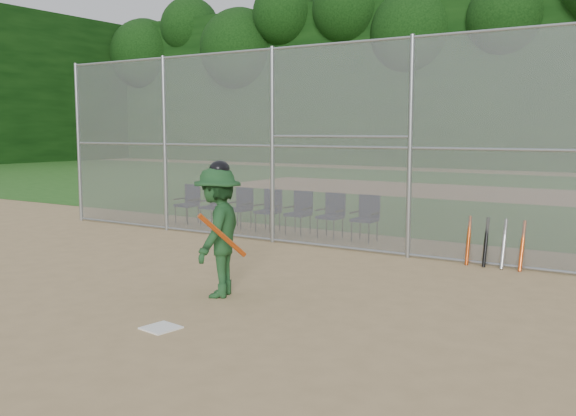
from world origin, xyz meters
The scene contains 15 objects.
ground centered at (0.00, 0.00, 0.00)m, with size 100.00×100.00×0.00m, color tan.
grass_strip centered at (0.00, 18.00, 0.01)m, with size 100.00×100.00×0.00m, color #265C1B.
dirt_patch_far centered at (0.00, 18.00, 0.01)m, with size 24.00×24.00×0.00m, color tan.
backstop_fence centered at (0.00, 5.00, 2.07)m, with size 16.09×0.09×4.00m.
treeline centered at (0.00, 20.00, 5.50)m, with size 81.00×60.00×11.00m.
home_plate centered at (0.22, -0.59, 0.01)m, with size 0.38×0.38×0.02m, color white.
batter_at_plate centered at (-0.16, 0.96, 0.92)m, with size 1.11×1.38×1.91m.
spare_bats centered at (2.57, 4.98, 0.42)m, with size 0.96×0.30×0.85m.
chair_0 centered at (-5.39, 6.14, 0.48)m, with size 0.54×0.52×0.96m, color #0E1335, non-canonical shape.
chair_1 centered at (-4.56, 6.14, 0.48)m, with size 0.54×0.52×0.96m, color #0E1335, non-canonical shape.
chair_2 centered at (-3.74, 6.14, 0.48)m, with size 0.54×0.52×0.96m, color #0E1335, non-canonical shape.
chair_3 centered at (-2.91, 6.14, 0.48)m, with size 0.54×0.52×0.96m, color #0E1335, non-canonical shape.
chair_4 centered at (-2.09, 6.14, 0.48)m, with size 0.54×0.52×0.96m, color #0E1335, non-canonical shape.
chair_5 centered at (-1.27, 6.14, 0.48)m, with size 0.54×0.52×0.96m, color #0E1335, non-canonical shape.
chair_6 centered at (-0.44, 6.14, 0.48)m, with size 0.54×0.52×0.96m, color #0E1335, non-canonical shape.
Camera 1 is at (5.44, -5.91, 2.31)m, focal length 40.00 mm.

